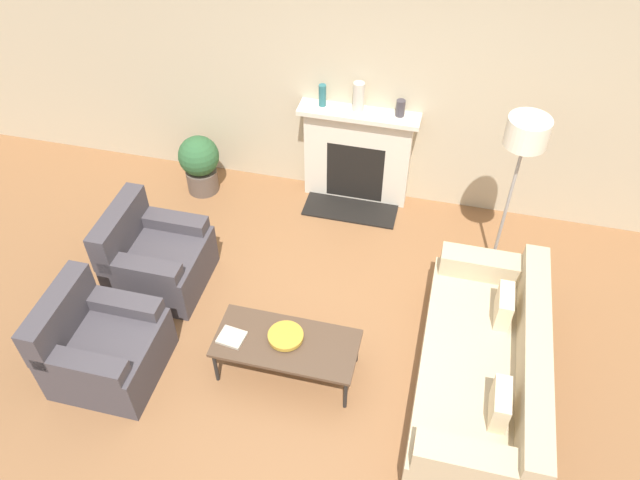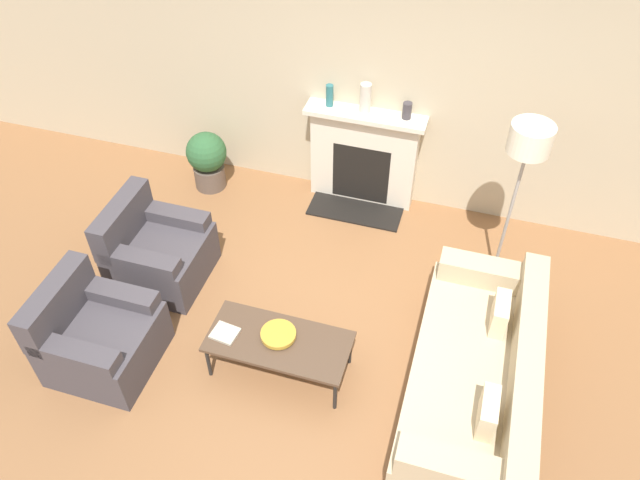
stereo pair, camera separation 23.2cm
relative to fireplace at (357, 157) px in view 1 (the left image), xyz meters
The scene contains 14 objects.
ground_plane 2.41m from the fireplace, 86.58° to the right, with size 18.00×18.00×0.00m, color brown.
wall_back 0.94m from the fireplace, 45.96° to the left, with size 18.00×0.06×2.90m.
fireplace is the anchor object (origin of this frame).
couch 2.68m from the fireplace, 55.88° to the right, with size 0.93×2.09×0.74m.
armchair_near 3.19m from the fireplace, 119.88° to the right, with size 0.83×0.81×0.84m.
armchair_far 2.34m from the fireplace, 132.73° to the right, with size 0.83×0.81×0.84m.
coffee_table 2.42m from the fireplace, 92.41° to the right, with size 1.17×0.54×0.39m.
bowl 2.38m from the fireplace, 92.78° to the right, with size 0.29×0.29×0.05m.
book 2.54m from the fireplace, 102.39° to the right, with size 0.23×0.21×0.02m.
floor_lamp 1.91m from the fireplace, 25.72° to the right, with size 0.36×0.36×1.71m.
mantel_vase_left 0.78m from the fireplace, behind, with size 0.08×0.08×0.23m.
mantel_vase_center_left 0.71m from the fireplace, 139.69° to the left, with size 0.11×0.11×0.30m.
mantel_vase_center_right 0.76m from the fireplace, ahead, with size 0.09×0.09×0.17m.
potted_plant 1.72m from the fireplace, 169.97° to the right, with size 0.44×0.44×0.68m.
Camera 1 is at (0.75, -2.97, 4.50)m, focal length 35.00 mm.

